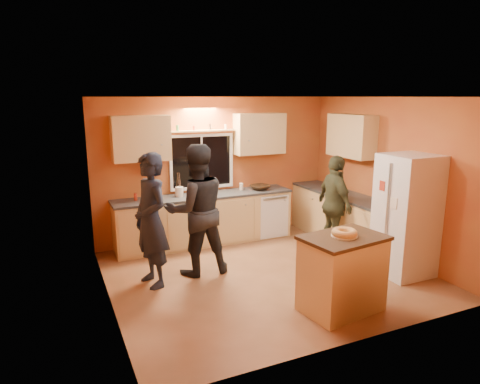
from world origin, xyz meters
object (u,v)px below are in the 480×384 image
island (342,273)px  person_right (335,204)px  person_left (151,220)px  person_center (196,210)px  refrigerator (406,215)px

island → person_right: person_right is taller
island → person_right: 2.12m
person_left → person_center: bearing=87.8°
refrigerator → person_right: bearing=108.0°
refrigerator → person_right: (-0.39, 1.20, -0.07)m
island → person_left: 2.63m
refrigerator → person_right: 1.26m
person_left → person_center: (0.70, 0.13, 0.04)m
person_left → person_right: 3.12m
refrigerator → person_left: bearing=161.7°
person_center → person_right: person_center is taller
island → person_center: (-1.25, 1.84, 0.49)m
person_center → person_right: 2.42m
refrigerator → person_center: size_ratio=0.92×
refrigerator → person_center: 3.08m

